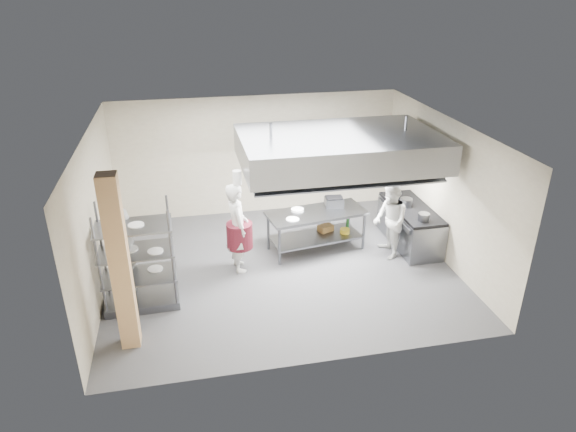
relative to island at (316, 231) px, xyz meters
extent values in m
plane|color=#363638|center=(-0.93, -0.65, -0.46)|extent=(7.00, 7.00, 0.00)
plane|color=silver|center=(-0.93, -0.65, 2.54)|extent=(7.00, 7.00, 0.00)
plane|color=#B5AA90|center=(-0.93, 2.35, 1.04)|extent=(7.00, 0.00, 7.00)
plane|color=#B5AA90|center=(-4.43, -0.65, 1.04)|extent=(0.00, 6.00, 6.00)
plane|color=#B5AA90|center=(2.57, -0.65, 1.04)|extent=(0.00, 6.00, 6.00)
cube|color=#E1AC73|center=(-3.83, -2.55, 1.04)|extent=(0.30, 0.30, 3.00)
cube|color=gray|center=(0.37, -0.25, 1.94)|extent=(4.00, 2.50, 0.60)
cube|color=white|center=(-0.53, -0.25, 1.62)|extent=(1.60, 0.12, 0.04)
cube|color=white|center=(1.27, -0.25, 1.62)|extent=(1.60, 0.12, 0.04)
cube|color=gray|center=(0.87, 2.19, 1.04)|extent=(1.50, 0.28, 0.04)
cube|color=gray|center=(0.00, 0.00, 0.42)|extent=(2.26, 1.22, 0.06)
cube|color=slate|center=(0.00, 0.00, -0.16)|extent=(2.08, 1.11, 0.04)
cube|color=gray|center=(2.15, -0.15, -0.04)|extent=(0.80, 2.00, 0.84)
cube|color=black|center=(2.15, -0.15, 0.41)|extent=(0.78, 1.96, 0.06)
imported|color=silver|center=(-1.79, -0.50, 0.50)|extent=(0.53, 0.74, 1.90)
imported|color=white|center=(1.46, -0.60, 0.38)|extent=(0.65, 0.83, 1.68)
imported|color=silver|center=(-3.93, -1.03, 0.46)|extent=(0.55, 1.11, 1.82)
cube|color=slate|center=(0.46, 0.23, 0.55)|extent=(0.43, 0.35, 0.20)
cube|color=olive|center=(0.28, 0.21, -0.06)|extent=(0.38, 0.33, 0.14)
cylinder|color=gray|center=(2.04, -0.08, 0.54)|extent=(0.27, 0.27, 0.19)
cylinder|color=white|center=(-3.69, -1.41, 0.18)|extent=(0.28, 0.28, 0.05)
camera|label=1|loc=(-2.67, -9.82, 5.08)|focal=32.00mm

